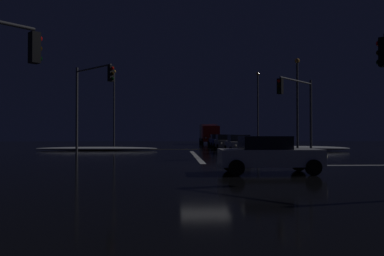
# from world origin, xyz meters

# --- Properties ---
(ground) EXTENTS (120.00, 120.00, 0.10)m
(ground) POSITION_xyz_m (0.00, 0.00, -0.05)
(ground) COLOR black
(stop_line_north) EXTENTS (0.35, 14.56, 0.01)m
(stop_line_north) POSITION_xyz_m (0.00, 8.49, 0.00)
(stop_line_north) COLOR white
(stop_line_north) RESTS_ON ground
(centre_line_ns) EXTENTS (22.00, 0.15, 0.01)m
(centre_line_ns) POSITION_xyz_m (0.00, 20.09, 0.00)
(centre_line_ns) COLOR yellow
(centre_line_ns) RESTS_ON ground
(crosswalk_bar_east) EXTENTS (14.56, 0.40, 0.01)m
(crosswalk_bar_east) POSITION_xyz_m (8.59, 0.00, 0.00)
(crosswalk_bar_east) COLOR white
(crosswalk_bar_east) RESTS_ON ground
(snow_bank_left_curb) EXTENTS (11.95, 1.50, 0.35)m
(snow_bank_left_curb) POSITION_xyz_m (-9.29, 17.92, 0.18)
(snow_bank_left_curb) COLOR white
(snow_bank_left_curb) RESTS_ON ground
(snow_bank_right_curb) EXTENTS (11.76, 1.50, 0.49)m
(snow_bank_right_curb) POSITION_xyz_m (9.29, 15.54, 0.24)
(snow_bank_right_curb) COLOR white
(snow_bank_right_curb) RESTS_ON ground
(sedan_silver) EXTENTS (2.02, 4.33, 1.57)m
(sedan_silver) POSITION_xyz_m (3.79, 11.62, 0.80)
(sedan_silver) COLOR #B7B7BC
(sedan_silver) RESTS_ON ground
(sedan_gray) EXTENTS (2.02, 4.33, 1.57)m
(sedan_gray) POSITION_xyz_m (3.53, 18.38, 0.80)
(sedan_gray) COLOR slate
(sedan_gray) RESTS_ON ground
(sedan_blue) EXTENTS (2.02, 4.33, 1.57)m
(sedan_blue) POSITION_xyz_m (3.61, 24.90, 0.80)
(sedan_blue) COLOR navy
(sedan_blue) RESTS_ON ground
(sedan_black) EXTENTS (2.02, 4.33, 1.57)m
(sedan_black) POSITION_xyz_m (3.96, 30.19, 0.80)
(sedan_black) COLOR black
(sedan_black) RESTS_ON ground
(box_truck) EXTENTS (2.68, 8.28, 3.08)m
(box_truck) POSITION_xyz_m (3.72, 38.21, 1.71)
(box_truck) COLOR red
(box_truck) RESTS_ON ground
(sedan_white_crossing) EXTENTS (4.33, 2.02, 1.57)m
(sedan_white_crossing) POSITION_xyz_m (2.38, -3.64, 0.80)
(sedan_white_crossing) COLOR silver
(sedan_white_crossing) RESTS_ON ground
(traffic_signal_ne) EXTENTS (3.67, 3.67, 5.79)m
(traffic_signal_ne) POSITION_xyz_m (7.39, 7.39, 4.04)
(traffic_signal_ne) COLOR #4C4C51
(traffic_signal_ne) RESTS_ON ground
(traffic_signal_nw) EXTENTS (3.36, 3.36, 6.61)m
(traffic_signal_nw) POSITION_xyz_m (-7.62, 7.62, 4.56)
(traffic_signal_nw) COLOR #4C4C51
(traffic_signal_nw) RESTS_ON ground
(streetlamp_right_far) EXTENTS (0.44, 0.44, 9.94)m
(streetlamp_right_far) POSITION_xyz_m (9.59, 30.09, 5.67)
(streetlamp_right_far) COLOR #424247
(streetlamp_right_far) RESTS_ON ground
(streetlamp_right_near) EXTENTS (0.44, 0.44, 8.54)m
(streetlamp_right_near) POSITION_xyz_m (9.59, 14.09, 4.95)
(streetlamp_right_near) COLOR #424247
(streetlamp_right_near) RESTS_ON ground
(streetlamp_left_far) EXTENTS (0.44, 0.44, 10.11)m
(streetlamp_left_far) POSITION_xyz_m (-9.59, 30.09, 5.76)
(streetlamp_left_far) COLOR #424247
(streetlamp_left_far) RESTS_ON ground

